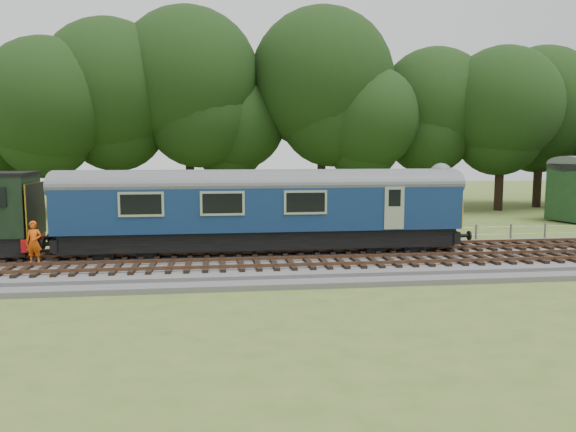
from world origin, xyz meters
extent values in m
plane|color=#4B6926|center=(0.00, 0.00, 0.00)|extent=(120.00, 120.00, 0.00)
cube|color=#4C4C4F|center=(0.00, 0.00, 0.17)|extent=(70.00, 7.00, 0.35)
cube|color=brown|center=(0.00, 0.68, 0.49)|extent=(66.50, 0.07, 0.14)
cube|color=brown|center=(0.00, 2.12, 0.49)|extent=(66.50, 0.07, 0.14)
cube|color=brown|center=(0.00, -2.32, 0.49)|extent=(66.50, 0.07, 0.14)
cube|color=brown|center=(0.00, -0.88, 0.49)|extent=(66.50, 0.07, 0.14)
cube|color=black|center=(-5.88, 1.40, 1.06)|extent=(17.46, 2.52, 0.85)
cube|color=#0F2E50|center=(-5.88, 1.40, 2.48)|extent=(18.00, 2.80, 2.05)
cube|color=gold|center=(3.14, 1.40, 2.11)|extent=(0.06, 2.74, 1.30)
cube|color=black|center=(0.12, 1.40, 0.86)|extent=(2.60, 2.00, 0.55)
cube|color=black|center=(-11.88, 1.40, 0.86)|extent=(2.60, 2.00, 0.55)
cube|color=black|center=(-17.08, 1.40, 2.66)|extent=(2.40, 2.55, 2.60)
cube|color=#B50D12|center=(-15.90, 1.40, 1.06)|extent=(0.25, 2.60, 0.55)
cube|color=gold|center=(-15.76, 1.40, 2.46)|extent=(0.06, 2.55, 2.30)
imported|color=#E8540C|center=(-15.44, -0.06, 1.24)|extent=(0.68, 0.48, 1.79)
camera|label=1|loc=(-7.87, -24.05, 5.09)|focal=35.00mm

